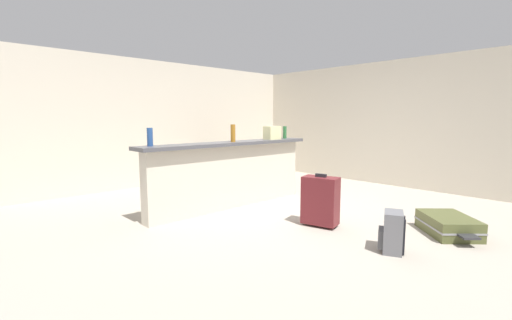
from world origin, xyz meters
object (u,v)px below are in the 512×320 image
object	(u,v)px
dining_table	(240,152)
dining_chair_near_partition	(256,161)
bottle_blue	(150,137)
grocery_bag	(272,133)
bottle_green	(285,132)
suitcase_upright_maroon	(320,200)
bottle_amber	(233,133)
suitcase_flat_olive	(448,225)
backpack_grey	(392,233)

from	to	relation	value
dining_table	dining_chair_near_partition	world-z (taller)	dining_chair_near_partition
bottle_blue	grocery_bag	distance (m)	2.14
bottle_green	suitcase_upright_maroon	size ratio (longest dim) A/B	0.32
bottle_amber	suitcase_flat_olive	world-z (taller)	bottle_amber
grocery_bag	dining_table	xyz separation A→B (m)	(0.52, 1.45, -0.47)
suitcase_flat_olive	suitcase_upright_maroon	xyz separation A→B (m)	(-0.84, 1.23, 0.22)
bottle_amber	dining_chair_near_partition	world-z (taller)	bottle_amber
grocery_bag	dining_chair_near_partition	xyz separation A→B (m)	(0.53, 0.96, -0.60)
grocery_bag	suitcase_upright_maroon	world-z (taller)	grocery_bag
grocery_bag	suitcase_flat_olive	world-z (taller)	grocery_bag
bottle_blue	suitcase_flat_olive	bearing A→B (deg)	-50.30
bottle_green	dining_chair_near_partition	distance (m)	1.10
bottle_amber	suitcase_flat_olive	distance (m)	3.06
bottle_blue	backpack_grey	world-z (taller)	bottle_blue
bottle_amber	grocery_bag	world-z (taller)	bottle_amber
grocery_bag	dining_chair_near_partition	world-z (taller)	grocery_bag
bottle_green	bottle_amber	bearing A→B (deg)	-176.72
dining_chair_near_partition	suitcase_flat_olive	bearing A→B (deg)	-95.22
bottle_amber	suitcase_upright_maroon	bearing A→B (deg)	-81.34
bottle_amber	dining_table	distance (m)	2.09
dining_chair_near_partition	suitcase_flat_olive	xyz separation A→B (m)	(-0.33, -3.66, -0.41)
grocery_bag	dining_table	distance (m)	1.61
bottle_blue	dining_chair_near_partition	xyz separation A→B (m)	(2.66, 0.86, -0.61)
bottle_blue	dining_chair_near_partition	size ratio (longest dim) A/B	0.25
bottle_amber	suitcase_upright_maroon	distance (m)	1.68
dining_table	suitcase_flat_olive	bearing A→B (deg)	-94.53
bottle_blue	bottle_green	xyz separation A→B (m)	(2.50, -0.05, -0.01)
bottle_amber	grocery_bag	xyz separation A→B (m)	(0.87, 0.02, -0.02)
bottle_green	backpack_grey	bearing A→B (deg)	-114.93
dining_table	dining_chair_near_partition	xyz separation A→B (m)	(0.01, -0.49, -0.13)
bottle_green	dining_chair_near_partition	xyz separation A→B (m)	(0.16, 0.91, -0.60)
suitcase_flat_olive	backpack_grey	world-z (taller)	backpack_grey
bottle_amber	backpack_grey	world-z (taller)	bottle_amber
grocery_bag	suitcase_upright_maroon	distance (m)	1.79
bottle_green	dining_chair_near_partition	world-z (taller)	bottle_green
grocery_bag	backpack_grey	distance (m)	2.78
grocery_bag	suitcase_flat_olive	size ratio (longest dim) A/B	0.31
bottle_amber	suitcase_upright_maroon	size ratio (longest dim) A/B	0.39
suitcase_upright_maroon	dining_table	bearing A→B (deg)	68.20
suitcase_flat_olive	backpack_grey	distance (m)	1.03
bottle_green	bottle_blue	bearing A→B (deg)	178.81
dining_chair_near_partition	suitcase_flat_olive	world-z (taller)	dining_chair_near_partition
suitcase_flat_olive	backpack_grey	bearing A→B (deg)	168.16
grocery_bag	suitcase_flat_olive	distance (m)	2.89
bottle_green	dining_table	bearing A→B (deg)	83.60
bottle_blue	dining_table	distance (m)	3.02
bottle_amber	bottle_green	world-z (taller)	bottle_amber
bottle_blue	backpack_grey	distance (m)	3.05
bottle_amber	bottle_green	xyz separation A→B (m)	(1.23, 0.07, -0.02)
suitcase_upright_maroon	dining_chair_near_partition	bearing A→B (deg)	64.23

